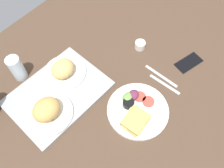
% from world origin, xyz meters
% --- Properties ---
extents(ground_plane, '(1.90, 1.50, 0.03)m').
position_xyz_m(ground_plane, '(0.00, 0.00, -0.01)').
color(ground_plane, '#4C3828').
extents(serving_tray, '(0.47, 0.36, 0.02)m').
position_xyz_m(serving_tray, '(-0.17, 0.21, 0.01)').
color(serving_tray, '#9EA0A3').
rests_on(serving_tray, ground_plane).
extents(bread_plate_near, '(0.22, 0.22, 0.10)m').
position_xyz_m(bread_plate_near, '(-0.27, 0.16, 0.05)').
color(bread_plate_near, white).
rests_on(bread_plate_near, serving_tray).
extents(bread_plate_far, '(0.21, 0.21, 0.09)m').
position_xyz_m(bread_plate_far, '(-0.07, 0.26, 0.05)').
color(bread_plate_far, white).
rests_on(bread_plate_far, serving_tray).
extents(plate_with_salad, '(0.28, 0.28, 0.05)m').
position_xyz_m(plate_with_salad, '(-0.01, -0.13, 0.02)').
color(plate_with_salad, white).
rests_on(plate_with_salad, ground_plane).
extents(drinking_glass, '(0.06, 0.06, 0.14)m').
position_xyz_m(drinking_glass, '(-0.21, 0.43, 0.07)').
color(drinking_glass, silver).
rests_on(drinking_glass, ground_plane).
extents(espresso_cup, '(0.06, 0.06, 0.04)m').
position_xyz_m(espresso_cup, '(0.31, 0.07, 0.02)').
color(espresso_cup, silver).
rests_on(espresso_cup, ground_plane).
extents(fork, '(0.01, 0.17, 0.01)m').
position_xyz_m(fork, '(0.20, -0.16, 0.00)').
color(fork, '#B7B7BC').
rests_on(fork, ground_plane).
extents(knife, '(0.02, 0.19, 0.01)m').
position_xyz_m(knife, '(0.23, -0.12, 0.00)').
color(knife, '#B7B7BC').
rests_on(knife, ground_plane).
extents(cell_phone, '(0.16, 0.11, 0.01)m').
position_xyz_m(cell_phone, '(0.39, -0.18, 0.00)').
color(cell_phone, black).
rests_on(cell_phone, ground_plane).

